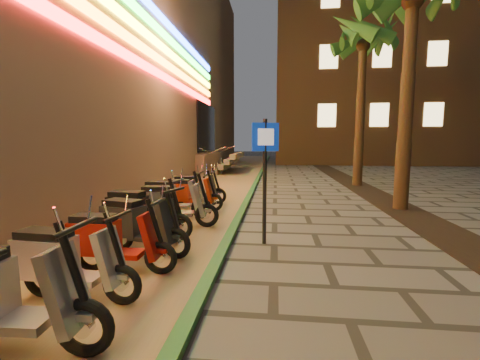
# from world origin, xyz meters

# --- Properties ---
(parking_strip) EXTENTS (3.40, 60.00, 0.01)m
(parking_strip) POSITION_xyz_m (-2.60, 10.00, 0.01)
(parking_strip) COLOR #8C7251
(parking_strip) RESTS_ON ground
(green_curb) EXTENTS (0.18, 60.00, 0.10)m
(green_curb) POSITION_xyz_m (-0.90, 10.00, 0.05)
(green_curb) COLOR #235E2A
(green_curb) RESTS_ON ground
(planting_strip) EXTENTS (1.20, 40.00, 0.02)m
(planting_strip) POSITION_xyz_m (3.60, 5.00, 0.01)
(planting_strip) COLOR black
(planting_strip) RESTS_ON ground
(apartment_block) EXTENTS (18.00, 16.06, 25.00)m
(apartment_block) POSITION_xyz_m (9.00, 32.00, 12.50)
(apartment_block) COLOR brown
(apartment_block) RESTS_ON ground
(palm_d) EXTENTS (2.97, 3.02, 7.16)m
(palm_d) POSITION_xyz_m (3.60, 12.00, 5.94)
(palm_d) COLOR #472D19
(palm_d) RESTS_ON ground
(pedestrian_sign) EXTENTS (0.49, 0.22, 2.36)m
(pedestrian_sign) POSITION_xyz_m (-0.19, 3.41, 1.53)
(pedestrian_sign) COLOR black
(pedestrian_sign) RESTS_ON ground
(scooter_5) EXTENTS (1.61, 0.56, 1.13)m
(scooter_5) POSITION_xyz_m (-2.55, 0.95, 0.49)
(scooter_5) COLOR black
(scooter_5) RESTS_ON ground
(scooter_6) EXTENTS (1.60, 0.56, 1.13)m
(scooter_6) POSITION_xyz_m (-2.41, 1.81, 0.49)
(scooter_6) COLOR black
(scooter_6) RESTS_ON ground
(scooter_7) EXTENTS (1.71, 0.85, 1.21)m
(scooter_7) POSITION_xyz_m (-2.40, 2.65, 0.52)
(scooter_7) COLOR black
(scooter_7) RESTS_ON ground
(scooter_8) EXTENTS (1.76, 0.61, 1.24)m
(scooter_8) POSITION_xyz_m (-2.70, 3.50, 0.54)
(scooter_8) COLOR black
(scooter_8) RESTS_ON ground
(scooter_9) EXTENTS (1.76, 0.67, 1.23)m
(scooter_9) POSITION_xyz_m (-2.36, 4.36, 0.54)
(scooter_9) COLOR black
(scooter_9) RESTS_ON ground
(scooter_10) EXTENTS (1.72, 0.60, 1.22)m
(scooter_10) POSITION_xyz_m (-2.66, 5.24, 0.53)
(scooter_10) COLOR black
(scooter_10) RESTS_ON ground
(scooter_11) EXTENTS (1.62, 0.57, 1.15)m
(scooter_11) POSITION_xyz_m (-2.46, 6.08, 0.50)
(scooter_11) COLOR black
(scooter_11) RESTS_ON ground
(scooter_12) EXTENTS (1.63, 0.68, 1.15)m
(scooter_12) POSITION_xyz_m (-2.53, 7.04, 0.50)
(scooter_12) COLOR black
(scooter_12) RESTS_ON ground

